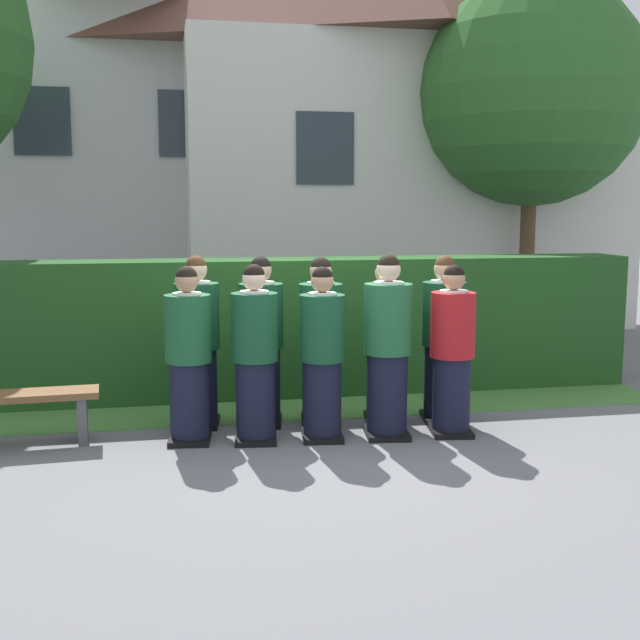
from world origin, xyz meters
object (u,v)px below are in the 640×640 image
at_px(student_rear_row_0, 198,345).
at_px(student_rear_row_4, 443,342).
at_px(student_front_row_2, 322,358).
at_px(student_rear_row_2, 321,345).
at_px(student_front_row_3, 388,350).
at_px(student_in_red_blazer, 452,354).
at_px(student_front_row_0, 188,359).
at_px(wooden_bench, 17,407).
at_px(student_rear_row_3, 385,345).
at_px(student_rear_row_1, 261,345).
at_px(student_front_row_1, 255,358).

distance_m(student_rear_row_0, student_rear_row_4, 2.38).
bearing_deg(student_front_row_2, student_rear_row_2, 80.27).
bearing_deg(student_rear_row_0, student_rear_row_4, -6.17).
relative_size(student_front_row_2, student_rear_row_0, 0.96).
bearing_deg(student_front_row_3, student_in_red_blazer, -3.77).
xyz_separation_m(student_rear_row_0, student_rear_row_2, (1.17, -0.13, -0.01)).
relative_size(student_front_row_0, student_rear_row_2, 0.97).
bearing_deg(student_rear_row_4, student_rear_row_2, 173.77).
xyz_separation_m(student_front_row_2, student_rear_row_4, (1.29, 0.40, 0.03)).
height_order(student_front_row_0, student_front_row_3, student_front_row_3).
bearing_deg(wooden_bench, student_front_row_2, -5.97).
distance_m(student_front_row_3, student_rear_row_2, 0.76).
bearing_deg(student_rear_row_3, student_front_row_2, -146.49).
bearing_deg(student_rear_row_1, student_front_row_0, -146.74).
bearing_deg(wooden_bench, student_rear_row_0, 13.40).
distance_m(student_front_row_0, student_front_row_2, 1.19).
xyz_separation_m(student_front_row_2, student_rear_row_1, (-0.48, 0.60, 0.03)).
xyz_separation_m(student_rear_row_3, student_rear_row_4, (0.57, -0.07, 0.02)).
relative_size(student_front_row_2, student_in_red_blazer, 1.00).
xyz_separation_m(student_rear_row_1, student_rear_row_3, (1.19, -0.13, -0.02)).
bearing_deg(student_in_red_blazer, student_rear_row_1, 158.17).
bearing_deg(student_front_row_3, student_front_row_2, 177.13).
relative_size(student_front_row_0, student_in_red_blazer, 1.00).
distance_m(student_front_row_2, student_rear_row_4, 1.35).
bearing_deg(wooden_bench, student_rear_row_1, 8.39).
height_order(student_front_row_0, student_rear_row_3, student_rear_row_3).
relative_size(student_rear_row_2, wooden_bench, 1.14).
xyz_separation_m(student_in_red_blazer, student_rear_row_0, (-2.29, 0.73, 0.03)).
bearing_deg(student_front_row_3, student_rear_row_4, 32.30).
relative_size(student_in_red_blazer, student_rear_row_0, 0.96).
distance_m(student_front_row_0, student_front_row_1, 0.59).
bearing_deg(student_rear_row_3, student_front_row_0, -170.03).
xyz_separation_m(student_in_red_blazer, student_rear_row_2, (-1.11, 0.60, 0.02)).
height_order(student_front_row_2, student_rear_row_4, student_rear_row_4).
height_order(student_front_row_1, student_rear_row_0, student_rear_row_0).
relative_size(student_front_row_0, student_rear_row_4, 0.97).
height_order(student_front_row_1, wooden_bench, student_front_row_1).
bearing_deg(student_in_red_blazer, student_front_row_0, 174.97).
relative_size(student_front_row_1, student_rear_row_0, 0.97).
xyz_separation_m(student_front_row_1, wooden_bench, (-2.08, 0.23, -0.41)).
xyz_separation_m(student_in_red_blazer, student_rear_row_1, (-1.68, 0.67, 0.03)).
bearing_deg(student_front_row_2, student_front_row_0, 173.25).
distance_m(student_front_row_3, student_rear_row_3, 0.52).
relative_size(student_front_row_0, student_rear_row_0, 0.96).
bearing_deg(student_rear_row_2, student_rear_row_1, 173.01).
bearing_deg(student_front_row_1, student_front_row_2, -4.56).
bearing_deg(student_rear_row_1, student_in_red_blazer, -21.83).
xyz_separation_m(student_front_row_2, wooden_bench, (-2.68, 0.28, -0.40)).
distance_m(student_rear_row_2, student_rear_row_3, 0.63).
distance_m(student_front_row_1, student_in_red_blazer, 1.81).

